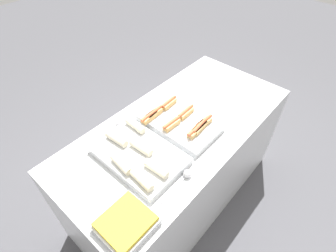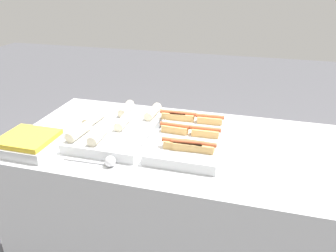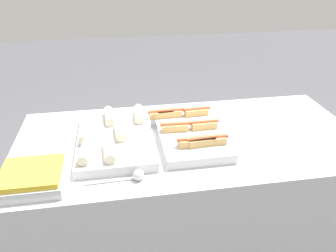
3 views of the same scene
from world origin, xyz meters
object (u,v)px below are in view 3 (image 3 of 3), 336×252
(serving_spoon_near, at_px, (134,176))
(serving_spoon_far, at_px, (128,112))
(tray_hotdogs, at_px, (189,132))
(tray_side_front, at_px, (32,178))
(tray_wraps, at_px, (114,138))

(serving_spoon_near, bearing_deg, serving_spoon_far, 89.35)
(serving_spoon_near, distance_m, serving_spoon_far, 0.62)
(tray_hotdogs, xyz_separation_m, serving_spoon_far, (-0.30, 0.31, -0.01))
(tray_hotdogs, relative_size, tray_side_front, 2.05)
(tray_wraps, distance_m, serving_spoon_near, 0.32)
(tray_wraps, distance_m, serving_spoon_far, 0.32)
(tray_hotdogs, bearing_deg, tray_side_front, -159.68)
(tray_hotdogs, height_order, tray_wraps, same)
(serving_spoon_near, bearing_deg, tray_hotdogs, 44.96)
(tray_hotdogs, distance_m, serving_spoon_near, 0.44)
(tray_side_front, height_order, serving_spoon_near, tray_side_front)
(tray_side_front, relative_size, serving_spoon_near, 1.04)
(tray_hotdogs, xyz_separation_m, tray_wraps, (-0.39, -0.00, -0.00))
(serving_spoon_near, height_order, serving_spoon_far, same)
(serving_spoon_near, relative_size, serving_spoon_far, 0.93)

